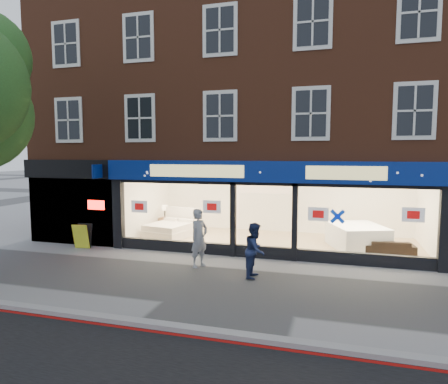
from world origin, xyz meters
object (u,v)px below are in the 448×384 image
at_px(display_bed, 171,229).
at_px(pedestrian_grey, 199,238).
at_px(sofa, 389,247).
at_px(pedestrian_blue, 255,250).
at_px(a_board, 83,236).
at_px(mattress_stack, 357,236).

height_order(display_bed, pedestrian_grey, pedestrian_grey).
height_order(sofa, pedestrian_blue, pedestrian_blue).
xyz_separation_m(display_bed, a_board, (-2.48, -2.53, 0.05)).
bearing_deg(sofa, display_bed, -10.55).
relative_size(mattress_stack, sofa, 1.56).
bearing_deg(a_board, sofa, 4.07).
distance_m(mattress_stack, sofa, 1.23).
xyz_separation_m(pedestrian_grey, pedestrian_blue, (1.91, -0.56, -0.12)).
distance_m(display_bed, a_board, 3.54).
xyz_separation_m(display_bed, pedestrian_grey, (2.53, -3.58, 0.50)).
bearing_deg(pedestrian_blue, display_bed, 49.45).
relative_size(display_bed, mattress_stack, 0.86).
relative_size(a_board, pedestrian_blue, 0.59).
xyz_separation_m(a_board, pedestrian_grey, (5.02, -1.05, 0.45)).
xyz_separation_m(mattress_stack, pedestrian_blue, (-2.93, -4.12, 0.27)).
xyz_separation_m(display_bed, pedestrian_blue, (4.44, -4.14, 0.38)).
bearing_deg(pedestrian_grey, pedestrian_blue, -81.46).
relative_size(mattress_stack, a_board, 2.80).
bearing_deg(display_bed, pedestrian_blue, -31.72).
distance_m(display_bed, mattress_stack, 7.37).
relative_size(mattress_stack, pedestrian_blue, 1.64).
bearing_deg(mattress_stack, pedestrian_blue, -125.42).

